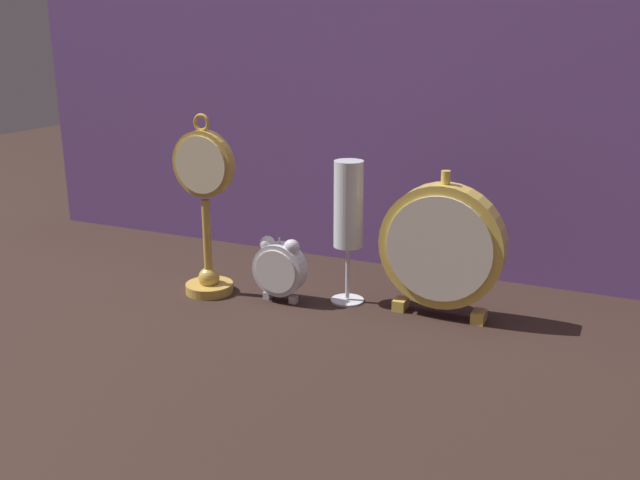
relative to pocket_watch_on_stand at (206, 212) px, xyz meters
name	(u,v)px	position (x,y,z in m)	size (l,w,h in m)	color
ground_plane	(299,323)	(0.20, -0.05, -0.14)	(4.00, 4.00, 0.00)	black
fabric_backdrop_drape	(376,109)	(0.20, 0.27, 0.15)	(1.51, 0.01, 0.59)	#6B478E
pocket_watch_on_stand	(206,212)	(0.00, 0.00, 0.00)	(0.11, 0.08, 0.31)	gold
alarm_clock_twin_bell	(280,266)	(0.13, 0.01, -0.08)	(0.09, 0.03, 0.11)	silver
mantel_clock_silver	(442,247)	(0.39, 0.06, -0.03)	(0.20, 0.04, 0.23)	gold
champagne_flute	(348,213)	(0.23, 0.06, 0.01)	(0.06, 0.06, 0.24)	silver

